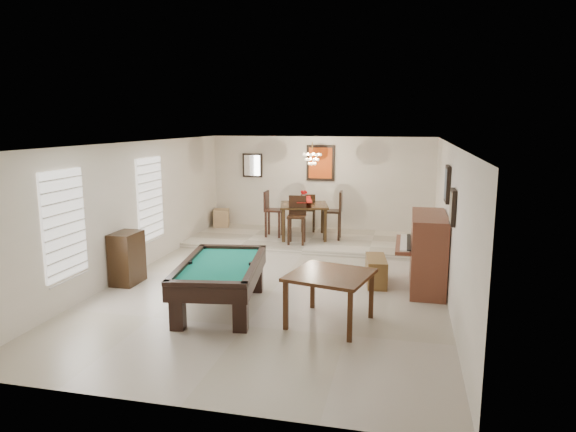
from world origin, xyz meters
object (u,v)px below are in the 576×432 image
at_px(apothecary_chest, 127,258).
at_px(dining_chair_west, 274,214).
at_px(upright_piano, 419,251).
at_px(dining_table, 304,218).
at_px(dining_chair_south, 297,220).
at_px(chandelier, 312,155).
at_px(piano_bench, 376,271).
at_px(flower_vase, 304,195).
at_px(corner_bench, 221,218).
at_px(dining_chair_north, 308,212).
at_px(pool_table, 221,286).
at_px(square_table, 330,298).
at_px(dining_chair_east, 332,215).

height_order(apothecary_chest, dining_chair_west, dining_chair_west).
height_order(upright_piano, dining_table, upright_piano).
relative_size(dining_table, dining_chair_south, 1.02).
distance_m(apothecary_chest, chandelier, 5.13).
bearing_deg(apothecary_chest, piano_bench, 12.54).
relative_size(flower_vase, corner_bench, 0.46).
distance_m(dining_chair_south, dining_chair_north, 1.48).
bearing_deg(upright_piano, piano_bench, 176.43).
height_order(upright_piano, chandelier, chandelier).
bearing_deg(pool_table, dining_chair_south, 76.31).
bearing_deg(dining_chair_north, square_table, 96.40).
distance_m(pool_table, upright_piano, 3.62).
relative_size(dining_chair_south, dining_chair_west, 0.98).
relative_size(dining_table, dining_chair_north, 1.15).
distance_m(dining_chair_south, dining_chair_west, 0.99).
bearing_deg(pool_table, apothecary_chest, 149.57).
bearing_deg(apothecary_chest, square_table, -15.25).
bearing_deg(flower_vase, piano_bench, -56.83).
bearing_deg(pool_table, square_table, -16.02).
height_order(dining_chair_west, chandelier, chandelier).
height_order(dining_table, chandelier, chandelier).
height_order(dining_chair_south, chandelier, chandelier).
xyz_separation_m(dining_table, corner_bench, (-2.51, 0.87, -0.25)).
xyz_separation_m(piano_bench, flower_vase, (-1.98, 3.03, 0.95)).
bearing_deg(dining_chair_west, pool_table, -177.41).
height_order(upright_piano, dining_chair_west, upright_piano).
relative_size(pool_table, square_table, 1.97).
xyz_separation_m(pool_table, dining_chair_west, (-0.38, 4.85, 0.33)).
distance_m(piano_bench, apothecary_chest, 4.65).
height_order(flower_vase, dining_chair_south, flower_vase).
distance_m(upright_piano, dining_chair_south, 3.64).
relative_size(piano_bench, chandelier, 1.50).
distance_m(piano_bench, chandelier, 3.97).
bearing_deg(square_table, dining_table, 105.50).
relative_size(dining_chair_east, chandelier, 1.99).
relative_size(piano_bench, corner_bench, 1.75).
bearing_deg(dining_chair_west, upright_piano, -132.76).
height_order(flower_vase, corner_bench, flower_vase).
distance_m(dining_chair_west, corner_bench, 2.01).
bearing_deg(apothecary_chest, dining_table, 57.70).
xyz_separation_m(piano_bench, dining_chair_east, (-1.26, 3.02, 0.47)).
distance_m(square_table, upright_piano, 2.45).
distance_m(pool_table, dining_chair_north, 5.67).
relative_size(piano_bench, dining_chair_north, 0.90).
height_order(piano_bench, dining_chair_south, dining_chair_south).
bearing_deg(square_table, apothecary_chest, 164.75).
relative_size(upright_piano, corner_bench, 3.17).
bearing_deg(corner_bench, square_table, -56.72).
bearing_deg(dining_table, apothecary_chest, -122.30).
height_order(flower_vase, dining_chair_north, flower_vase).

